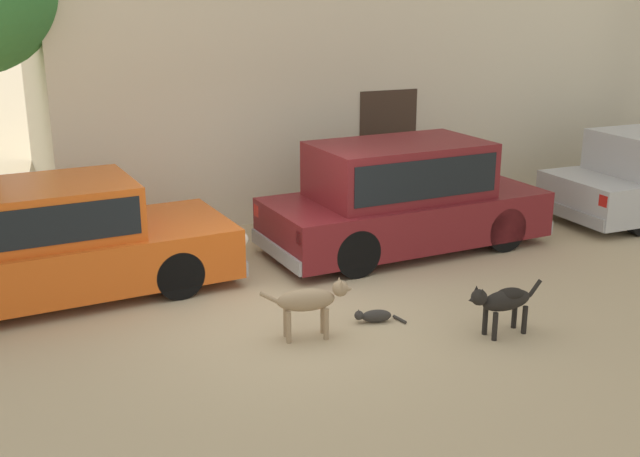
# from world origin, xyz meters

# --- Properties ---
(ground_plane) EXTENTS (80.00, 80.00, 0.00)m
(ground_plane) POSITION_xyz_m (0.00, 0.00, 0.00)
(ground_plane) COLOR tan
(parked_sedan_nearest) EXTENTS (4.59, 2.08, 1.47)m
(parked_sedan_nearest) POSITION_xyz_m (-2.52, 1.55, 0.72)
(parked_sedan_nearest) COLOR #D15619
(parked_sedan_nearest) RESTS_ON ground_plane
(parked_sedan_second) EXTENTS (4.41, 1.93, 1.62)m
(parked_sedan_second) POSITION_xyz_m (2.38, 1.49, 0.84)
(parked_sedan_second) COLOR maroon
(parked_sedan_second) RESTS_ON ground_plane
(stray_dog_spotted) EXTENTS (1.02, 0.26, 0.63)m
(stray_dog_spotted) POSITION_xyz_m (1.92, -1.67, 0.41)
(stray_dog_spotted) COLOR black
(stray_dog_spotted) RESTS_ON ground_plane
(stray_dog_tan) EXTENTS (1.04, 0.36, 0.68)m
(stray_dog_tan) POSITION_xyz_m (-0.09, -0.89, 0.44)
(stray_dog_tan) COLOR #997F60
(stray_dog_tan) RESTS_ON ground_plane
(stray_cat) EXTENTS (0.56, 0.31, 0.16)m
(stray_cat) POSITION_xyz_m (0.76, -0.80, 0.08)
(stray_cat) COLOR #2D2B28
(stray_cat) RESTS_ON ground_plane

